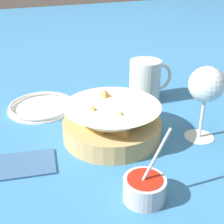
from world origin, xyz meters
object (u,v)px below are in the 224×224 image
object	(u,v)px
sauce_cup	(144,188)
side_plate	(42,106)
beer_mug	(145,82)
food_basket	(112,122)
wine_glass	(206,87)

from	to	relation	value
sauce_cup	side_plate	world-z (taller)	sauce_cup
beer_mug	side_plate	world-z (taller)	beer_mug
food_basket	sauce_cup	world-z (taller)	sauce_cup
beer_mug	food_basket	bearing A→B (deg)	-139.23
food_basket	side_plate	world-z (taller)	food_basket
sauce_cup	beer_mug	bearing A→B (deg)	59.57
food_basket	sauce_cup	distance (m)	0.20
wine_glass	food_basket	bearing A→B (deg)	155.06
wine_glass	side_plate	bearing A→B (deg)	134.27
sauce_cup	food_basket	bearing A→B (deg)	80.35
food_basket	side_plate	xyz separation A→B (m)	(-0.10, 0.20, -0.03)
beer_mug	sauce_cup	bearing A→B (deg)	-120.43
beer_mug	wine_glass	bearing A→B (deg)	-88.36
sauce_cup	wine_glass	world-z (taller)	wine_glass
sauce_cup	wine_glass	bearing A→B (deg)	29.45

